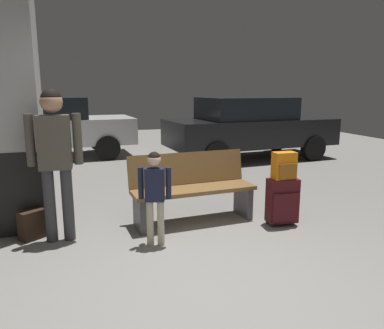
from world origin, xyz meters
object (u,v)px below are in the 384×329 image
backpack_bright (284,166)px  parked_car_near (249,126)px  child (155,189)px  parked_car_far (47,126)px  adult (55,149)px  backpack_dark_floor (32,225)px  structural_pillar (14,100)px  bench (192,188)px  suitcase (282,201)px

backpack_bright → parked_car_near: parked_car_near is taller
backpack_bright → child: child is taller
backpack_bright → parked_car_far: bearing=119.0°
child → parked_car_near: (3.21, 4.54, 0.15)m
adult → parked_car_far: bearing=95.7°
backpack_dark_floor → parked_car_near: 6.06m
structural_pillar → parked_car_near: 5.93m
adult → child: bearing=-23.2°
child → adult: (-1.02, 0.44, 0.41)m
structural_pillar → backpack_bright: structural_pillar is taller
adult → backpack_dark_floor: adult is taller
bench → backpack_dark_floor: bench is taller
backpack_bright → adult: size_ratio=0.20×
structural_pillar → adult: (0.45, -0.55, -0.53)m
parked_car_far → adult: bearing=-84.3°
bench → parked_car_far: bearing=112.2°
structural_pillar → suitcase: 3.47m
adult → parked_car_near: (4.23, 4.10, -0.25)m
parked_car_far → parked_car_near: size_ratio=1.00×
suitcase → parked_car_near: parked_car_near is taller
child → backpack_dark_floor: 1.54m
parked_car_near → backpack_dark_floor: bearing=-139.0°
backpack_bright → parked_car_far: (-3.24, 5.83, 0.03)m
structural_pillar → parked_car_far: 5.08m
backpack_bright → bench: bearing=155.4°
suitcase → adult: size_ratio=0.35×
structural_pillar → backpack_dark_floor: 1.48m
backpack_bright → adult: adult is taller
structural_pillar → bench: 2.40m
structural_pillar → suitcase: bearing=-14.7°
bench → parked_car_far: size_ratio=0.39×
suitcase → parked_car_far: 6.69m
bench → backpack_bright: size_ratio=4.82×
structural_pillar → bench: size_ratio=1.95×
bench → child: child is taller
structural_pillar → backpack_dark_floor: structural_pillar is taller
adult → parked_car_far: adult is taller
child → adult: adult is taller
suitcase → bench: bearing=155.4°
structural_pillar → bench: structural_pillar is taller
backpack_bright → adult: (-2.68, 0.27, 0.29)m
parked_car_near → backpack_bright: bearing=-109.5°
suitcase → backpack_dark_floor: suitcase is taller
bench → adult: adult is taller
structural_pillar → parked_car_far: structural_pillar is taller
structural_pillar → suitcase: size_ratio=5.29×
suitcase → child: bearing=-174.4°
structural_pillar → parked_car_near: (4.68, 3.56, -0.78)m
parked_car_far → parked_car_near: (4.78, -1.46, 0.00)m
structural_pillar → parked_car_far: size_ratio=0.76×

